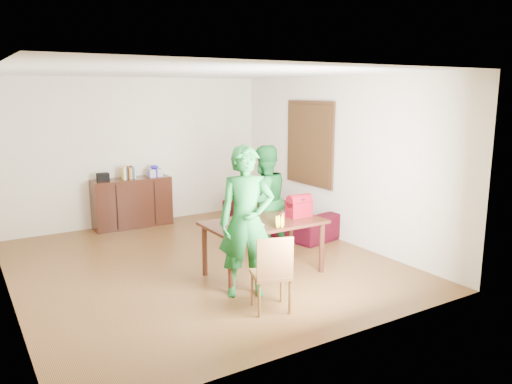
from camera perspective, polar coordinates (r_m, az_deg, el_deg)
room at (r=7.13m, az=-6.79°, el=2.14°), size 5.20×5.70×2.90m
table at (r=6.72m, az=0.89°, el=-4.10°), size 1.58×0.89×0.74m
chair at (r=5.75m, az=1.73°, el=-10.93°), size 0.51×0.50×0.90m
person_near at (r=5.97m, az=-1.11°, el=-3.43°), size 0.79×0.68×1.84m
person_far at (r=7.51m, az=0.91°, el=-0.98°), size 0.87×0.71×1.67m
laptop at (r=6.53m, az=-0.72°, el=-3.35°), size 0.36×0.29×0.23m
bananas at (r=6.37m, az=2.71°, el=-3.84°), size 0.19×0.16×0.06m
bottle at (r=6.45m, az=3.00°, el=-3.03°), size 0.08×0.08×0.20m
red_bag at (r=6.94m, az=4.96°, el=-1.82°), size 0.34×0.20×0.25m
sofa at (r=8.91m, az=2.71°, el=-2.43°), size 1.28×2.31×0.64m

